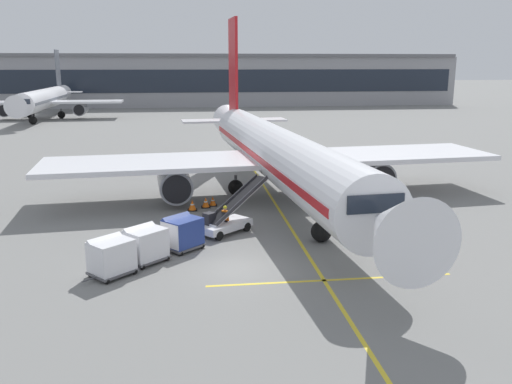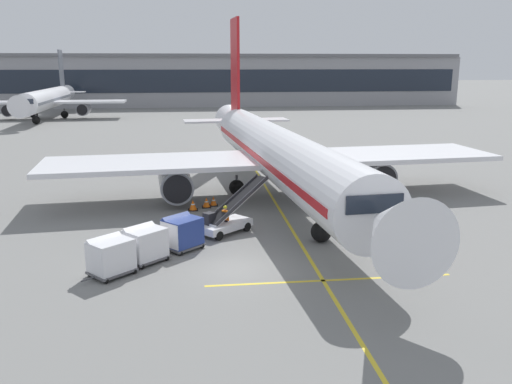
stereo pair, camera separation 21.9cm
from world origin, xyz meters
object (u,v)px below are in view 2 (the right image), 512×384
at_px(parked_airplane, 275,152).
at_px(baggage_cart_second, 145,243).
at_px(baggage_cart_lead, 182,232).
at_px(safety_cone_engine_keepout, 214,201).
at_px(belt_loader, 227,218).
at_px(safety_cone_wingtip, 193,205).
at_px(safety_cone_nose_mark, 206,202).
at_px(ground_crew_by_loader, 165,234).
at_px(ground_crew_by_carts, 191,229).
at_px(baggage_cart_third, 110,256).
at_px(distant_airplane, 47,100).
at_px(ground_crew_marshaller, 225,217).

bearing_deg(parked_airplane, baggage_cart_second, -123.86).
distance_m(baggage_cart_lead, safety_cone_engine_keepout, 9.45).
relative_size(belt_loader, safety_cone_wingtip, 6.27).
bearing_deg(safety_cone_nose_mark, ground_crew_by_loader, -105.78).
xyz_separation_m(belt_loader, ground_crew_by_carts, (-2.19, -2.38, 0.12)).
relative_size(safety_cone_wingtip, safety_cone_nose_mark, 1.02).
xyz_separation_m(belt_loader, baggage_cart_third, (-6.11, -6.13, 0.12)).
height_order(ground_crew_by_loader, ground_crew_by_carts, same).
height_order(belt_loader, safety_cone_nose_mark, belt_loader).
distance_m(parked_airplane, ground_crew_by_carts, 13.13).
xyz_separation_m(ground_crew_by_loader, distant_airplane, (-25.04, 76.04, 2.58)).
distance_m(ground_crew_marshaller, distant_airplane, 78.65).
xyz_separation_m(baggage_cart_third, safety_cone_engine_keepout, (5.53, 12.55, -0.66)).
xyz_separation_m(parked_airplane, safety_cone_nose_mark, (-5.42, -2.77, -3.08)).
bearing_deg(baggage_cart_lead, ground_crew_by_carts, 36.91).
xyz_separation_m(ground_crew_by_carts, distant_airplane, (-26.50, 75.44, 2.58)).
bearing_deg(ground_crew_marshaller, ground_crew_by_carts, -132.94).
height_order(ground_crew_by_loader, ground_crew_marshaller, same).
bearing_deg(ground_crew_by_carts, safety_cone_nose_mark, 82.69).
height_order(parked_airplane, distant_airplane, parked_airplane).
height_order(ground_crew_by_carts, safety_cone_engine_keepout, ground_crew_by_carts).
bearing_deg(baggage_cart_second, safety_cone_wingtip, 75.64).
xyz_separation_m(baggage_cart_second, safety_cone_nose_mark, (3.48, 10.50, -0.64)).
bearing_deg(ground_crew_by_loader, safety_cone_wingtip, 79.29).
height_order(ground_crew_by_loader, distant_airplane, distant_airplane).
distance_m(ground_crew_by_loader, ground_crew_marshaller, 4.50).
bearing_deg(ground_crew_by_carts, safety_cone_wingtip, 89.20).
xyz_separation_m(baggage_cart_lead, baggage_cart_third, (-3.41, -3.36, 0.00)).
bearing_deg(parked_airplane, baggage_cart_third, -124.97).
relative_size(ground_crew_marshaller, safety_cone_nose_mark, 2.33).
bearing_deg(ground_crew_by_loader, safety_cone_nose_mark, 74.22).
xyz_separation_m(baggage_cart_third, ground_crew_by_carts, (3.93, 3.75, -0.00)).
height_order(ground_crew_by_carts, ground_crew_marshaller, same).
distance_m(belt_loader, ground_crew_by_carts, 3.24).
xyz_separation_m(baggage_cart_third, ground_crew_by_loader, (2.47, 3.16, -0.00)).
bearing_deg(baggage_cart_third, baggage_cart_lead, 44.60).
xyz_separation_m(ground_crew_marshaller, distant_airplane, (-28.56, 73.23, 2.58)).
bearing_deg(distant_airplane, safety_cone_engine_keepout, -67.13).
height_order(belt_loader, safety_cone_engine_keepout, belt_loader).
relative_size(ground_crew_by_loader, distant_airplane, 0.05).
relative_size(parked_airplane, ground_crew_by_carts, 25.77).
distance_m(ground_crew_by_carts, distant_airplane, 80.00).
xyz_separation_m(baggage_cart_lead, safety_cone_wingtip, (0.63, 8.09, -0.63)).
bearing_deg(ground_crew_marshaller, belt_loader, 53.05).
bearing_deg(belt_loader, ground_crew_marshaller, -126.95).
bearing_deg(baggage_cart_second, baggage_cart_lead, 42.46).
bearing_deg(baggage_cart_second, belt_loader, 44.41).
distance_m(ground_crew_by_loader, safety_cone_nose_mark, 9.35).
bearing_deg(distant_airplane, baggage_cart_second, -72.74).
distance_m(ground_crew_by_loader, ground_crew_by_carts, 1.58).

